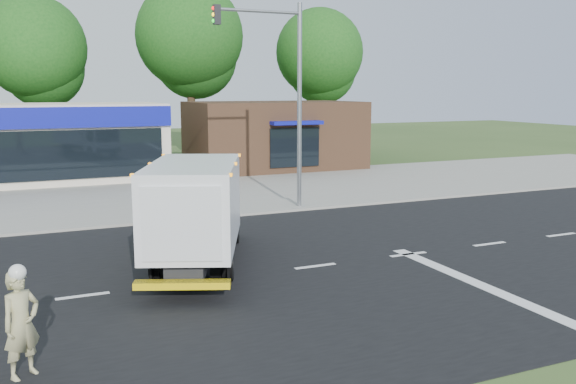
# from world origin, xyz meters

# --- Properties ---
(ground) EXTENTS (120.00, 120.00, 0.00)m
(ground) POSITION_xyz_m (0.00, 0.00, 0.00)
(ground) COLOR #385123
(ground) RESTS_ON ground
(road_asphalt) EXTENTS (60.00, 14.00, 0.02)m
(road_asphalt) POSITION_xyz_m (0.00, 0.00, 0.00)
(road_asphalt) COLOR black
(road_asphalt) RESTS_ON ground
(sidewalk) EXTENTS (60.00, 2.40, 0.12)m
(sidewalk) POSITION_xyz_m (0.00, 8.20, 0.06)
(sidewalk) COLOR gray
(sidewalk) RESTS_ON ground
(parking_apron) EXTENTS (60.00, 9.00, 0.02)m
(parking_apron) POSITION_xyz_m (0.00, 14.00, 0.01)
(parking_apron) COLOR gray
(parking_apron) RESTS_ON ground
(lane_markings) EXTENTS (55.20, 7.00, 0.01)m
(lane_markings) POSITION_xyz_m (1.35, -1.35, 0.02)
(lane_markings) COLOR silver
(lane_markings) RESTS_ON road_asphalt
(ems_box_truck) EXTENTS (4.31, 6.86, 2.91)m
(ems_box_truck) POSITION_xyz_m (-2.86, 1.37, 1.68)
(ems_box_truck) COLOR black
(ems_box_truck) RESTS_ON ground
(emergency_worker) EXTENTS (0.80, 0.74, 1.94)m
(emergency_worker) POSITION_xyz_m (-7.26, -3.79, 0.95)
(emergency_worker) COLOR tan
(emergency_worker) RESTS_ON ground
(brown_storefront) EXTENTS (10.00, 6.70, 4.00)m
(brown_storefront) POSITION_xyz_m (7.00, 19.98, 2.00)
(brown_storefront) COLOR #382316
(brown_storefront) RESTS_ON ground
(traffic_signal_pole) EXTENTS (3.51, 0.25, 8.00)m
(traffic_signal_pole) POSITION_xyz_m (2.35, 7.60, 4.92)
(traffic_signal_pole) COLOR gray
(traffic_signal_pole) RESTS_ON ground
(background_trees) EXTENTS (36.77, 7.39, 12.10)m
(background_trees) POSITION_xyz_m (-0.85, 28.16, 7.38)
(background_trees) COLOR #332114
(background_trees) RESTS_ON ground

